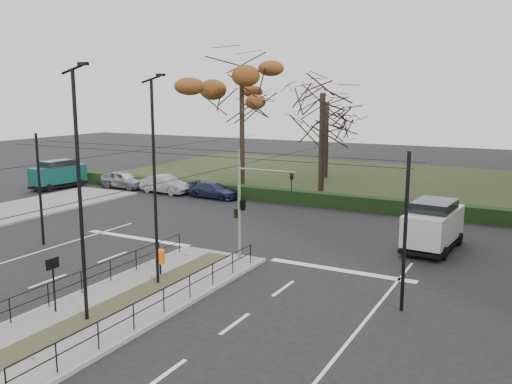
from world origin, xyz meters
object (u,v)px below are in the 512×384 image
Objects in this scene: traffic_light at (244,203)px; parked_car_first at (123,180)px; rust_tree at (242,68)px; streetlamp_median_near at (80,194)px; parked_car_second at (165,184)px; bare_tree_near at (323,101)px; litter_bin at (160,257)px; parked_car_third at (214,190)px; white_van at (433,224)px; info_panel at (53,269)px; green_van at (58,174)px; streetlamp_median_far at (155,180)px; bare_tree_center at (327,107)px.

traffic_light reaches higher than parked_car_first.
streetlamp_median_near is at bearing -70.90° from rust_tree.
bare_tree_near reaches higher than parked_car_second.
parked_car_first is 0.41× the size of bare_tree_near.
traffic_light is at bearing -60.20° from rust_tree.
litter_bin reaches higher than parked_car_third.
parked_car_third is 0.83× the size of white_van.
streetlamp_median_near reaches higher than parked_car_first.
litter_bin is 0.08× the size of rust_tree.
parked_car_second reaches higher than parked_car_third.
parked_car_second is at bearing 118.30° from info_panel.
parked_car_third is 14.38m from green_van.
streetlamp_median_far reaches higher than parked_car_first.
streetlamp_median_near is 30.79m from rust_tree.
streetlamp_median_near reaches higher than parked_car_second.
streetlamp_median_near is (-1.37, -8.92, 1.74)m from traffic_light.
bare_tree_center reaches higher than parked_car_second.
green_van is at bearing 156.57° from traffic_light.
streetlamp_median_near is 30.20m from green_van.
rust_tree reaches higher than parked_car_first.
bare_tree_center reaches higher than info_panel.
parked_car_second is (-14.75, 12.99, -2.18)m from traffic_light.
rust_tree is (-11.28, 19.69, 7.31)m from traffic_light.
streetlamp_median_far is (0.63, -0.95, 3.61)m from litter_bin.
litter_bin is at bearing 81.35° from info_panel.
parked_car_third is 0.32× the size of rust_tree.
traffic_light is 5.21m from streetlamp_median_far.
rust_tree is at bearing 13.38° from parked_car_third.
info_panel is 26.40m from bare_tree_near.
bare_tree_near is (-0.49, 20.59, 6.58)m from litter_bin.
parked_car_third is (-7.96, 16.88, -0.32)m from litter_bin.
green_van reaches higher than info_panel.
bare_tree_near is at bearing 134.84° from white_van.
bare_tree_center is (-13.66, 20.20, 5.44)m from white_van.
parked_car_third is 0.85× the size of green_van.
streetlamp_median_far is 31.81m from bare_tree_center.
rust_tree reaches higher than streetlamp_median_near.
rust_tree is at bearing 119.80° from traffic_light.
litter_bin is at bearing -131.75° from parked_car_first.
streetlamp_median_near is at bearing -143.90° from parked_car_second.
white_van is 15.83m from bare_tree_near.
green_van is (-22.71, 15.22, -3.27)m from streetlamp_median_far.
white_van is 0.53× the size of bare_tree_center.
bare_tree_center reaches higher than parked_car_first.
info_panel is 0.41× the size of green_van.
parked_car_second reaches higher than litter_bin.
white_van is (7.63, 6.50, -1.57)m from traffic_light.
green_van is at bearing 109.32° from parked_car_second.
white_van is 1.02× the size of green_van.
rust_tree is (-9.12, 23.46, 9.30)m from litter_bin.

